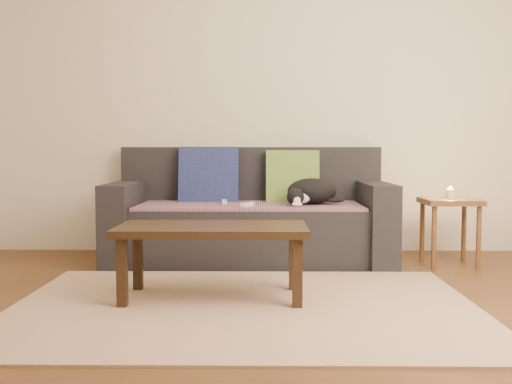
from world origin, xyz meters
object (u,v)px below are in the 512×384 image
at_px(coffee_table, 213,235).
at_px(wii_remote_a, 224,202).
at_px(sofa, 250,220).
at_px(wii_remote_b, 247,204).
at_px(cat, 311,192).
at_px(side_table, 450,210).

bearing_deg(coffee_table, wii_remote_a, 90.49).
xyz_separation_m(sofa, wii_remote_b, (-0.01, -0.30, 0.15)).
relative_size(wii_remote_b, coffee_table, 0.14).
distance_m(sofa, wii_remote_b, 0.33).
height_order(sofa, cat, sofa).
xyz_separation_m(cat, wii_remote_a, (-0.65, 0.03, -0.08)).
distance_m(sofa, wii_remote_a, 0.26).
height_order(side_table, coffee_table, side_table).
relative_size(wii_remote_b, side_table, 0.31).
relative_size(wii_remote_a, side_table, 0.31).
relative_size(wii_remote_a, coffee_table, 0.14).
bearing_deg(wii_remote_b, side_table, -60.54).
bearing_deg(wii_remote_a, coffee_table, 174.58).
xyz_separation_m(sofa, wii_remote_a, (-0.19, -0.09, 0.15)).
height_order(sofa, side_table, sofa).
distance_m(sofa, side_table, 1.49).
bearing_deg(coffee_table, cat, 60.49).
bearing_deg(wii_remote_b, sofa, 23.67).
distance_m(cat, coffee_table, 1.31).
bearing_deg(side_table, cat, 174.22).
relative_size(sofa, coffee_table, 1.98).
height_order(cat, wii_remote_a, cat).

